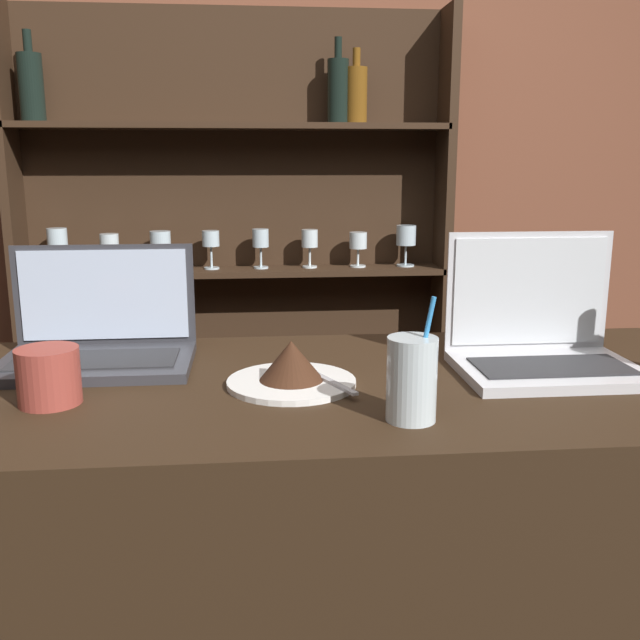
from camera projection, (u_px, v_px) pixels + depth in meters
The scene contains 7 objects.
back_wall at pixel (274, 187), 2.53m from camera, with size 7.00×0.06×2.70m.
back_shelf at pixel (237, 283), 2.51m from camera, with size 1.47×0.18×1.94m.
laptop_near at pixel (99, 339), 1.32m from camera, with size 0.34×0.23×0.21m.
laptop_far at pixel (541, 340), 1.28m from camera, with size 0.31×0.23×0.24m.
cake_plate at pixel (292, 369), 1.19m from camera, with size 0.22×0.22×0.08m.
water_glass at pixel (412, 379), 1.03m from camera, with size 0.07×0.07×0.18m.
coffee_cup at pixel (49, 376), 1.10m from camera, with size 0.10×0.10×0.09m.
Camera 1 is at (-0.09, -0.84, 1.44)m, focal length 40.00 mm.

